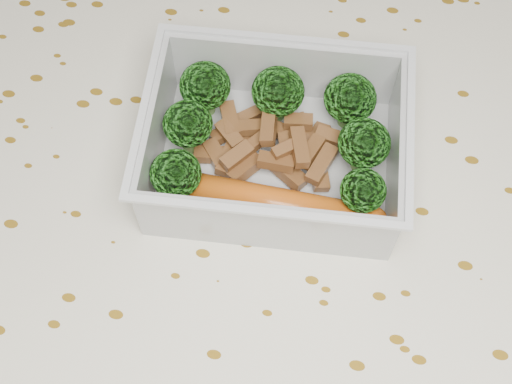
# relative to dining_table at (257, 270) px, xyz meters

# --- Properties ---
(dining_table) EXTENTS (1.40, 0.90, 0.75)m
(dining_table) POSITION_rel_dining_table_xyz_m (0.00, 0.00, 0.00)
(dining_table) COLOR brown
(dining_table) RESTS_ON ground
(tablecloth) EXTENTS (1.46, 0.96, 0.19)m
(tablecloth) POSITION_rel_dining_table_xyz_m (0.00, 0.00, 0.05)
(tablecloth) COLOR silver
(tablecloth) RESTS_ON dining_table
(lunch_container) EXTENTS (0.18, 0.15, 0.06)m
(lunch_container) POSITION_rel_dining_table_xyz_m (0.00, 0.04, 0.11)
(lunch_container) COLOR silver
(lunch_container) RESTS_ON tablecloth
(broccoli_florets) EXTENTS (0.15, 0.12, 0.04)m
(broccoli_florets) POSITION_rel_dining_table_xyz_m (-0.00, 0.06, 0.12)
(broccoli_florets) COLOR #608C3F
(broccoli_florets) RESTS_ON lunch_container
(meat_pile) EXTENTS (0.10, 0.07, 0.03)m
(meat_pile) POSITION_rel_dining_table_xyz_m (-0.00, 0.05, 0.10)
(meat_pile) COLOR brown
(meat_pile) RESTS_ON lunch_container
(sausage) EXTENTS (0.15, 0.02, 0.02)m
(sausage) POSITION_rel_dining_table_xyz_m (0.01, 0.01, 0.11)
(sausage) COLOR #C75813
(sausage) RESTS_ON lunch_container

